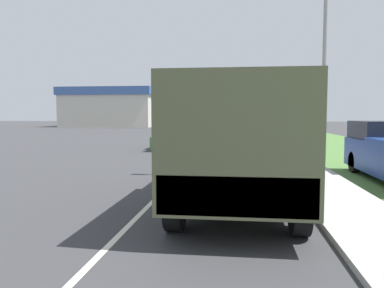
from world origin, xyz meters
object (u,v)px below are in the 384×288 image
Objects in this scene: military_truck at (237,138)px; car_second_ahead at (203,129)px; car_nearest_ahead at (173,138)px; lamp_post at (320,24)px.

car_second_ahead is at bearing 96.84° from military_truck.
car_nearest_ahead is 13.21m from lamp_post.
car_nearest_ahead is at bearing 121.83° from lamp_post.
car_nearest_ahead is at bearing 105.64° from military_truck.
car_second_ahead is at bearing 87.71° from car_nearest_ahead.
military_truck is 29.16m from car_second_ahead.
lamp_post reaches higher than car_second_ahead.
car_nearest_ahead is (-4.05, 14.47, -0.88)m from military_truck.
car_nearest_ahead is 0.57× the size of lamp_post.
lamp_post is (2.54, 3.85, 3.41)m from military_truck.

